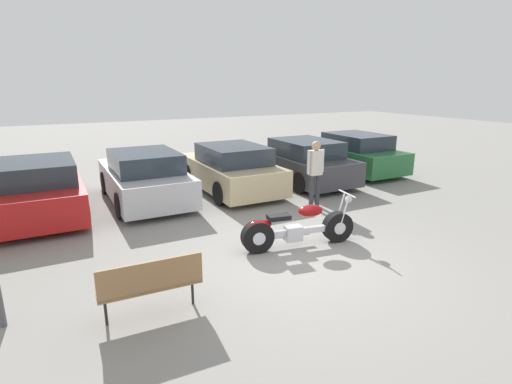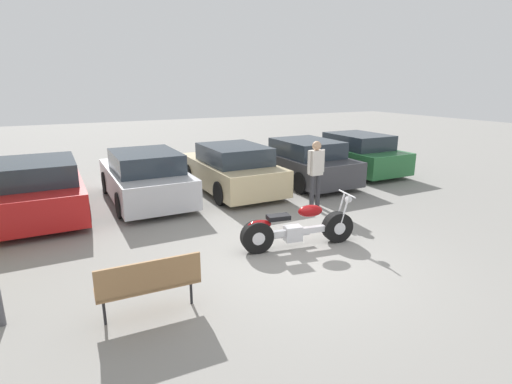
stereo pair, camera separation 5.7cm
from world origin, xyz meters
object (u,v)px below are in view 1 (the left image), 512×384
object	(u,v)px
parked_car_silver	(145,178)
parked_car_green	(353,154)
motorcycle	(297,228)
park_bench	(151,282)
parked_car_red	(40,189)
parked_car_dark_grey	(302,162)
parked_car_champagne	(231,169)
person_standing	(315,168)

from	to	relation	value
parked_car_silver	parked_car_green	distance (m)	7.69
motorcycle	park_bench	distance (m)	3.38
motorcycle	parked_car_red	distance (m)	6.45
parked_car_dark_grey	parked_car_green	bearing A→B (deg)	10.15
motorcycle	parked_car_dark_grey	distance (m)	5.55
parked_car_dark_grey	park_bench	distance (m)	8.53
motorcycle	parked_car_silver	bearing A→B (deg)	112.56
parked_car_dark_grey	park_bench	bearing A→B (deg)	-138.19
parked_car_silver	parked_car_champagne	size ratio (longest dim) A/B	1.00
motorcycle	park_bench	xyz separation A→B (m)	(-3.17, -1.15, 0.15)
parked_car_red	parked_car_silver	bearing A→B (deg)	1.43
motorcycle	person_standing	size ratio (longest dim) A/B	1.36
motorcycle	parked_car_red	world-z (taller)	parked_car_red
parked_car_champagne	parked_car_dark_grey	distance (m)	2.56
parked_car_silver	person_standing	xyz separation A→B (m)	(3.84, -2.62, 0.38)
parked_car_silver	parked_car_red	bearing A→B (deg)	-178.57
parked_car_champagne	person_standing	xyz separation A→B (m)	(1.28, -2.53, 0.38)
parked_car_dark_grey	parked_car_green	size ratio (longest dim) A/B	1.00
parked_car_red	park_bench	world-z (taller)	parked_car_red
park_bench	person_standing	size ratio (longest dim) A/B	0.81
parked_car_champagne	parked_car_green	xyz separation A→B (m)	(5.12, 0.42, 0.00)
parked_car_green	park_bench	size ratio (longest dim) A/B	2.89
parked_car_champagne	person_standing	world-z (taller)	person_standing
parked_car_green	park_bench	xyz separation A→B (m)	(-8.92, -6.15, -0.12)
parked_car_champagne	parked_car_red	bearing A→B (deg)	179.62
parked_car_silver	person_standing	bearing A→B (deg)	-34.35
parked_car_red	parked_car_silver	size ratio (longest dim) A/B	1.00
motorcycle	parked_car_green	size ratio (longest dim) A/B	0.58
motorcycle	parked_car_silver	distance (m)	5.07
motorcycle	parked_car_dark_grey	world-z (taller)	parked_car_dark_grey
parked_car_silver	person_standing	distance (m)	4.67
parked_car_silver	parked_car_dark_grey	bearing A→B (deg)	-1.51
parked_car_red	park_bench	distance (m)	5.91
motorcycle	parked_car_red	bearing A→B (deg)	134.33
parked_car_green	person_standing	bearing A→B (deg)	-142.54
parked_car_champagne	person_standing	size ratio (longest dim) A/B	2.35
motorcycle	person_standing	xyz separation A→B (m)	(1.90, 2.05, 0.65)
parked_car_red	person_standing	xyz separation A→B (m)	(6.40, -2.56, 0.38)
parked_car_dark_grey	parked_car_champagne	bearing A→B (deg)	179.17
parked_car_dark_grey	parked_car_red	bearing A→B (deg)	179.47
parked_car_silver	parked_car_champagne	xyz separation A→B (m)	(2.56, -0.10, 0.00)
motorcycle	parked_car_champagne	xyz separation A→B (m)	(0.62, 4.57, 0.27)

